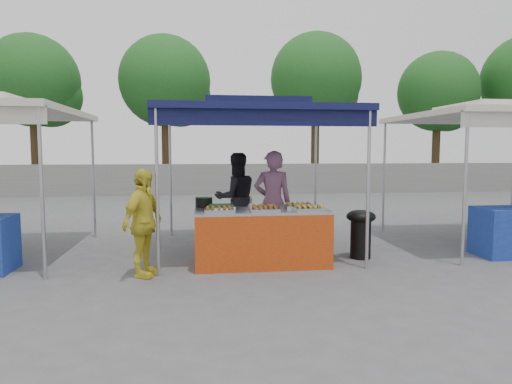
{
  "coord_description": "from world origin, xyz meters",
  "views": [
    {
      "loc": [
        -0.93,
        -6.82,
        1.74
      ],
      "look_at": [
        0.0,
        0.6,
        1.05
      ],
      "focal_mm": 32.0,
      "sensor_mm": 36.0,
      "label": 1
    }
  ],
  "objects": [
    {
      "name": "food_tray_fl",
      "position": [
        -0.65,
        -0.34,
        0.88
      ],
      "size": [
        0.42,
        0.3,
        0.07
      ],
      "color": "#B6B6BB",
      "rests_on": "vendor_table"
    },
    {
      "name": "vendor_table",
      "position": [
        0.0,
        -0.1,
        0.43
      ],
      "size": [
        2.0,
        0.8,
        0.85
      ],
      "color": "#B0390F",
      "rests_on": "ground_plane"
    },
    {
      "name": "food_tray_fr",
      "position": [
        0.66,
        -0.34,
        0.88
      ],
      "size": [
        0.42,
        0.3,
        0.07
      ],
      "color": "#B6B6BB",
      "rests_on": "vendor_table"
    },
    {
      "name": "skewer_cup",
      "position": [
        -0.17,
        -0.23,
        0.9
      ],
      "size": [
        0.08,
        0.08,
        0.1
      ],
      "primitive_type": "cylinder",
      "color": "#ABABB1",
      "rests_on": "vendor_table"
    },
    {
      "name": "main_canopy",
      "position": [
        0.0,
        0.97,
        2.37
      ],
      "size": [
        3.2,
        3.2,
        2.57
      ],
      "color": "#ABABB1",
      "rests_on": "ground_plane"
    },
    {
      "name": "ground_plane",
      "position": [
        0.0,
        0.0,
        0.0
      ],
      "size": [
        80.0,
        80.0,
        0.0
      ],
      "primitive_type": "plane",
      "color": "#525254"
    },
    {
      "name": "back_wall",
      "position": [
        0.0,
        11.0,
        0.6
      ],
      "size": [
        40.0,
        0.25,
        1.2
      ],
      "primitive_type": "cube",
      "color": "slate",
      "rests_on": "ground_plane"
    },
    {
      "name": "food_tray_bl",
      "position": [
        -0.61,
        0.0,
        0.88
      ],
      "size": [
        0.42,
        0.3,
        0.07
      ],
      "color": "#B6B6BB",
      "rests_on": "vendor_table"
    },
    {
      "name": "tree_1",
      "position": [
        -2.14,
        12.85,
        4.44
      ],
      "size": [
        3.79,
        3.78,
        6.49
      ],
      "color": "#3B2A16",
      "rests_on": "ground_plane"
    },
    {
      "name": "crate_right",
      "position": [
        0.23,
        0.65,
        0.14
      ],
      "size": [
        0.47,
        0.33,
        0.28
      ],
      "primitive_type": "cube",
      "color": "navy",
      "rests_on": "ground_plane"
    },
    {
      "name": "tree_0",
      "position": [
        -7.42,
        12.95,
        4.37
      ],
      "size": [
        3.74,
        3.72,
        6.39
      ],
      "color": "#3B2A16",
      "rests_on": "ground_plane"
    },
    {
      "name": "helper_man",
      "position": [
        -0.24,
        1.62,
        0.85
      ],
      "size": [
        0.95,
        0.82,
        1.69
      ],
      "primitive_type": "imported",
      "rotation": [
        0.0,
        0.0,
        3.38
      ],
      "color": "black",
      "rests_on": "ground_plane"
    },
    {
      "name": "food_tray_fm",
      "position": [
        0.01,
        -0.34,
        0.88
      ],
      "size": [
        0.42,
        0.3,
        0.07
      ],
      "color": "#B6B6BB",
      "rests_on": "vendor_table"
    },
    {
      "name": "tree_3",
      "position": [
        10.13,
        13.22,
        4.25
      ],
      "size": [
        3.65,
        3.61,
        6.21
      ],
      "color": "#3B2A16",
      "rests_on": "ground_plane"
    },
    {
      "name": "cooking_pot",
      "position": [
        -0.86,
        0.28,
        0.93
      ],
      "size": [
        0.26,
        0.26,
        0.15
      ],
      "primitive_type": "cylinder",
      "color": "black",
      "rests_on": "vendor_table"
    },
    {
      "name": "food_tray_bm",
      "position": [
        0.01,
        -0.05,
        0.88
      ],
      "size": [
        0.42,
        0.3,
        0.07
      ],
      "color": "#B6B6BB",
      "rests_on": "vendor_table"
    },
    {
      "name": "crate_left",
      "position": [
        -0.32,
        0.52,
        0.16
      ],
      "size": [
        0.53,
        0.37,
        0.32
      ],
      "primitive_type": "cube",
      "color": "navy",
      "rests_on": "ground_plane"
    },
    {
      "name": "wok_burner",
      "position": [
        1.64,
        0.15,
        0.47
      ],
      "size": [
        0.47,
        0.47,
        0.79
      ],
      "rotation": [
        0.0,
        0.0,
        0.21
      ],
      "color": "black",
      "rests_on": "ground_plane"
    },
    {
      "name": "neighbor_stall_right",
      "position": [
        4.5,
        0.57,
        1.6
      ],
      "size": [
        3.2,
        3.2,
        2.57
      ],
      "color": "#ABABB1",
      "rests_on": "ground_plane"
    },
    {
      "name": "vendor_woman",
      "position": [
        0.29,
        0.7,
        0.86
      ],
      "size": [
        0.65,
        0.45,
        1.73
      ],
      "primitive_type": "imported",
      "rotation": [
        0.0,
        0.0,
        3.09
      ],
      "color": "#7D4F6F",
      "rests_on": "ground_plane"
    },
    {
      "name": "tree_2",
      "position": [
        4.38,
        13.2,
        4.71
      ],
      "size": [
        4.0,
        4.0,
        6.88
      ],
      "color": "#3B2A16",
      "rests_on": "ground_plane"
    },
    {
      "name": "food_tray_br",
      "position": [
        0.58,
        -0.03,
        0.88
      ],
      "size": [
        0.42,
        0.3,
        0.07
      ],
      "color": "#B6B6BB",
      "rests_on": "vendor_table"
    },
    {
      "name": "crate_stacked",
      "position": [
        0.23,
        0.65,
        0.42
      ],
      "size": [
        0.46,
        0.32,
        0.28
      ],
      "primitive_type": "cube",
      "color": "navy",
      "rests_on": "crate_right"
    },
    {
      "name": "customer_person",
      "position": [
        -1.7,
        -0.51,
        0.75
      ],
      "size": [
        0.7,
        0.95,
        1.49
      ],
      "primitive_type": "imported",
      "rotation": [
        0.0,
        0.0,
        1.13
      ],
      "color": "gold",
      "rests_on": "ground_plane"
    }
  ]
}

